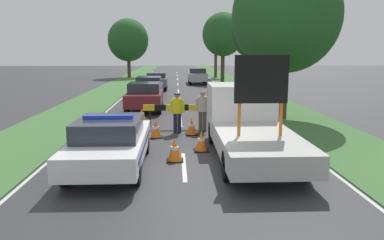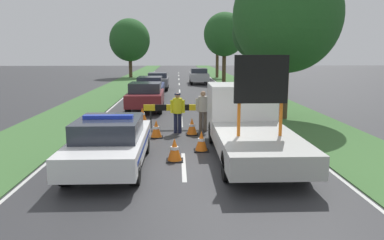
# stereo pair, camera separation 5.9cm
# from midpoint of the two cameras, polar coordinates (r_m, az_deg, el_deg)

# --- Properties ---
(ground_plane) EXTENTS (160.00, 160.00, 0.00)m
(ground_plane) POSITION_cam_midpoint_polar(r_m,az_deg,el_deg) (10.58, -1.09, -7.34)
(ground_plane) COLOR #333335
(lane_markings) EXTENTS (8.13, 68.45, 0.01)m
(lane_markings) POSITION_cam_midpoint_polar(r_m,az_deg,el_deg) (29.10, -1.82, 3.99)
(lane_markings) COLOR silver
(lane_markings) RESTS_ON ground
(grass_verge_left) EXTENTS (3.26, 120.00, 0.03)m
(grass_verge_left) POSITION_cam_midpoint_polar(r_m,az_deg,el_deg) (30.75, -12.63, 4.11)
(grass_verge_left) COLOR #427038
(grass_verge_left) RESTS_ON ground
(grass_verge_right) EXTENTS (3.26, 120.00, 0.03)m
(grass_verge_right) POSITION_cam_midpoint_polar(r_m,az_deg,el_deg) (30.82, 8.93, 4.25)
(grass_verge_right) COLOR #427038
(grass_verge_right) RESTS_ON ground
(police_car) EXTENTS (1.93, 4.81, 1.52)m
(police_car) POSITION_cam_midpoint_polar(r_m,az_deg,el_deg) (10.70, -12.22, -3.26)
(police_car) COLOR white
(police_car) RESTS_ON ground
(work_truck) EXTENTS (2.20, 6.24, 3.14)m
(work_truck) POSITION_cam_midpoint_polar(r_m,az_deg,el_deg) (12.08, 8.55, -0.29)
(work_truck) COLOR white
(work_truck) RESTS_ON ground
(road_barrier) EXTENTS (2.91, 0.08, 1.01)m
(road_barrier) POSITION_cam_midpoint_polar(r_m,az_deg,el_deg) (15.95, -2.07, 1.72)
(road_barrier) COLOR black
(road_barrier) RESTS_ON ground
(police_officer) EXTENTS (0.58, 0.37, 1.61)m
(police_officer) POSITION_cam_midpoint_polar(r_m,az_deg,el_deg) (14.92, -2.10, 1.64)
(police_officer) COLOR #191E38
(police_officer) RESTS_ON ground
(pedestrian_civilian) EXTENTS (0.60, 0.38, 1.66)m
(pedestrian_civilian) POSITION_cam_midpoint_polar(r_m,az_deg,el_deg) (15.20, 1.80, 1.86)
(pedestrian_civilian) COLOR brown
(pedestrian_civilian) RESTS_ON ground
(traffic_cone_near_police) EXTENTS (0.50, 0.50, 0.68)m
(traffic_cone_near_police) POSITION_cam_midpoint_polar(r_m,az_deg,el_deg) (17.49, -7.47, 0.78)
(traffic_cone_near_police) COLOR black
(traffic_cone_near_police) RESTS_ON ground
(traffic_cone_centre_front) EXTENTS (0.50, 0.50, 0.69)m
(traffic_cone_centre_front) POSITION_cam_midpoint_polar(r_m,az_deg,el_deg) (11.18, -2.53, -4.55)
(traffic_cone_centre_front) COLOR black
(traffic_cone_centre_front) RESTS_ON ground
(traffic_cone_near_truck) EXTENTS (0.48, 0.48, 0.66)m
(traffic_cone_near_truck) POSITION_cam_midpoint_polar(r_m,az_deg,el_deg) (14.69, 0.11, -0.99)
(traffic_cone_near_truck) COLOR black
(traffic_cone_near_truck) RESTS_ON ground
(traffic_cone_behind_barrier) EXTENTS (0.49, 0.49, 0.67)m
(traffic_cone_behind_barrier) POSITION_cam_midpoint_polar(r_m,az_deg,el_deg) (14.25, -5.35, -1.37)
(traffic_cone_behind_barrier) COLOR black
(traffic_cone_behind_barrier) RESTS_ON ground
(traffic_cone_lane_edge) EXTENTS (0.49, 0.49, 0.67)m
(traffic_cone_lane_edge) POSITION_cam_midpoint_polar(r_m,az_deg,el_deg) (12.28, 1.58, -3.24)
(traffic_cone_lane_edge) COLOR black
(traffic_cone_lane_edge) RESTS_ON ground
(queued_car_wagon_maroon) EXTENTS (1.89, 3.96, 1.56)m
(queued_car_wagon_maroon) POSITION_cam_midpoint_polar(r_m,az_deg,el_deg) (20.85, -7.00, 3.63)
(queued_car_wagon_maroon) COLOR maroon
(queued_car_wagon_maroon) RESTS_ON ground
(queued_car_hatch_blue) EXTENTS (1.84, 4.61, 1.53)m
(queued_car_hatch_blue) POSITION_cam_midpoint_polar(r_m,az_deg,el_deg) (26.37, -6.34, 5.00)
(queued_car_hatch_blue) COLOR navy
(queued_car_hatch_blue) RESTS_ON ground
(queued_car_suv_grey) EXTENTS (1.78, 4.07, 1.46)m
(queued_car_suv_grey) POSITION_cam_midpoint_polar(r_m,az_deg,el_deg) (32.57, -5.16, 6.01)
(queued_car_suv_grey) COLOR slate
(queued_car_suv_grey) RESTS_ON ground
(queued_car_sedan_silver) EXTENTS (1.81, 4.53, 1.58)m
(queued_car_sedan_silver) POSITION_cam_midpoint_polar(r_m,az_deg,el_deg) (38.52, 1.08, 6.78)
(queued_car_sedan_silver) COLOR #B2B2B7
(queued_car_sedan_silver) RESTS_ON ground
(roadside_tree_near_left) EXTENTS (3.07, 3.07, 6.56)m
(roadside_tree_near_left) POSITION_cam_midpoint_polar(r_m,az_deg,el_deg) (47.76, 3.94, 12.32)
(roadside_tree_near_left) COLOR #4C3823
(roadside_tree_near_left) RESTS_ON ground
(roadside_tree_near_right) EXTENTS (3.58, 3.58, 6.43)m
(roadside_tree_near_right) POSITION_cam_midpoint_polar(r_m,az_deg,el_deg) (27.75, 10.01, 12.87)
(roadside_tree_near_right) COLOR #4C3823
(roadside_tree_near_right) RESTS_ON ground
(roadside_tree_mid_left) EXTENTS (5.06, 5.06, 7.35)m
(roadside_tree_mid_left) POSITION_cam_midpoint_polar(r_m,az_deg,el_deg) (48.64, -9.43, 11.92)
(roadside_tree_mid_left) COLOR #4C3823
(roadside_tree_mid_left) RESTS_ON ground
(roadside_tree_mid_right) EXTENTS (4.36, 4.36, 7.34)m
(roadside_tree_mid_right) POSITION_cam_midpoint_polar(r_m,az_deg,el_deg) (40.48, 5.02, 12.85)
(roadside_tree_mid_right) COLOR #4C3823
(roadside_tree_mid_right) RESTS_ON ground
(roadside_tree_far_left) EXTENTS (5.05, 5.05, 7.53)m
(roadside_tree_far_left) POSITION_cam_midpoint_polar(r_m,az_deg,el_deg) (18.61, 14.36, 15.10)
(roadside_tree_far_left) COLOR #4C3823
(roadside_tree_far_left) RESTS_ON ground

